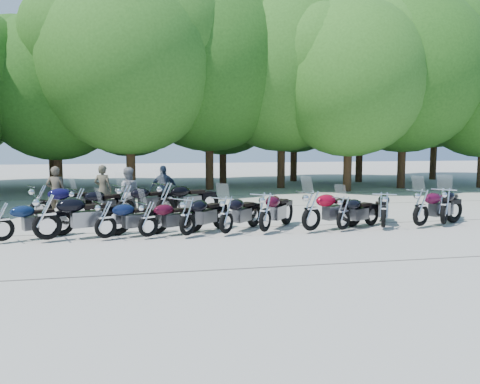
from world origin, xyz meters
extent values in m
plane|color=#A09B90|center=(0.00, 0.00, 0.00)|extent=(90.00, 90.00, 0.00)
cylinder|color=#3A2614|center=(-7.25, 12.84, 1.65)|extent=(0.44, 0.44, 3.31)
sphere|color=#286319|center=(-7.25, 12.84, 5.32)|extent=(7.31, 7.31, 7.31)
cylinder|color=#3A2614|center=(-3.57, 11.24, 1.97)|extent=(0.44, 0.44, 3.93)
sphere|color=#357721|center=(-3.57, 11.24, 6.33)|extent=(8.70, 8.70, 8.70)
cylinder|color=#3A2614|center=(0.54, 13.09, 2.06)|extent=(0.44, 0.44, 4.13)
sphere|color=#286319|center=(0.54, 13.09, 6.64)|extent=(9.13, 9.13, 9.13)
cylinder|color=#3A2614|center=(4.61, 13.20, 2.05)|extent=(0.44, 0.44, 4.09)
sphere|color=#357721|center=(4.61, 13.20, 6.58)|extent=(9.04, 9.04, 9.04)
cylinder|color=#3A2614|center=(7.55, 10.82, 1.81)|extent=(0.44, 0.44, 3.62)
sphere|color=#357721|center=(7.55, 10.82, 5.82)|extent=(8.00, 8.00, 8.00)
cylinder|color=#3A2614|center=(11.20, 11.78, 1.99)|extent=(0.44, 0.44, 3.98)
sphere|color=#286319|center=(11.20, 11.78, 6.40)|extent=(8.79, 8.79, 8.79)
cylinder|color=#3A2614|center=(-8.29, 16.97, 1.76)|extent=(0.44, 0.44, 3.52)
sphere|color=#357721|center=(-8.29, 16.97, 5.66)|extent=(7.78, 7.78, 7.78)
cylinder|color=#3A2614|center=(-3.76, 16.43, 1.71)|extent=(0.44, 0.44, 3.42)
sphere|color=#286319|center=(-3.76, 16.43, 5.50)|extent=(7.56, 7.56, 7.56)
cylinder|color=#3A2614|center=(1.80, 16.47, 1.78)|extent=(0.44, 0.44, 3.56)
sphere|color=#286319|center=(1.80, 16.47, 5.73)|extent=(7.88, 7.88, 7.88)
cylinder|color=#3A2614|center=(6.69, 17.47, 1.88)|extent=(0.44, 0.44, 3.76)
sphere|color=#286319|center=(6.69, 17.47, 6.04)|extent=(8.31, 8.31, 8.31)
cylinder|color=#3A2614|center=(10.68, 16.09, 1.81)|extent=(0.44, 0.44, 3.63)
sphere|color=#357721|center=(10.68, 16.09, 5.83)|extent=(8.02, 8.02, 8.02)
cylinder|color=#3A2614|center=(16.61, 17.02, 2.19)|extent=(0.44, 0.44, 4.37)
sphere|color=#286319|center=(16.61, 17.02, 7.03)|extent=(9.67, 9.67, 9.67)
imported|color=#4F4638|center=(-5.85, 4.64, 0.89)|extent=(0.69, 0.49, 1.78)
imported|color=gray|center=(-3.42, 4.09, 0.87)|extent=(0.88, 0.70, 1.75)
imported|color=#1A2638|center=(-2.16, 5.08, 0.87)|extent=(1.05, 0.51, 1.74)
imported|color=#4E4838|center=(-4.34, 5.20, 0.89)|extent=(0.75, 0.61, 1.78)
camera|label=1|loc=(-2.64, -12.24, 2.61)|focal=35.00mm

